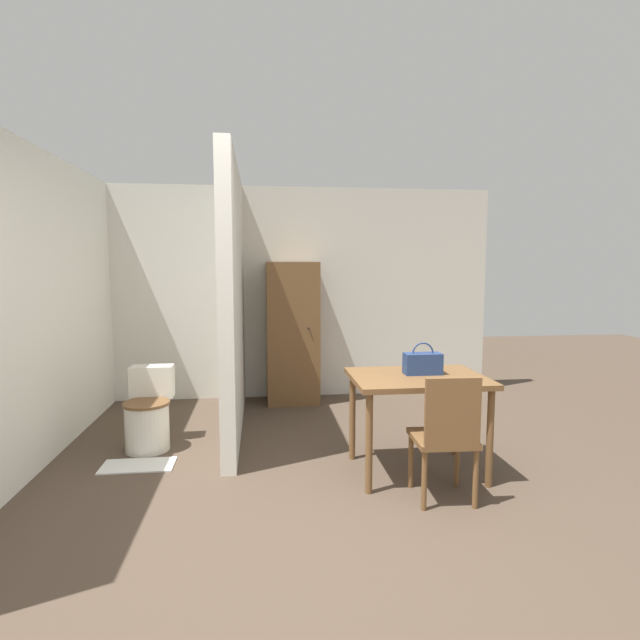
% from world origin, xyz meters
% --- Properties ---
extents(ground_plane, '(16.00, 16.00, 0.00)m').
position_xyz_m(ground_plane, '(0.00, 0.00, 0.00)').
color(ground_plane, '#4C3D30').
extents(wall_back, '(4.99, 0.12, 2.50)m').
position_xyz_m(wall_back, '(0.00, 3.46, 1.25)').
color(wall_back, silver).
rests_on(wall_back, ground_plane).
extents(wall_left, '(0.12, 4.40, 2.50)m').
position_xyz_m(wall_left, '(-2.05, 1.70, 1.25)').
color(wall_left, silver).
rests_on(wall_left, ground_plane).
extents(partition_wall, '(0.12, 2.29, 2.50)m').
position_xyz_m(partition_wall, '(-0.55, 2.26, 1.25)').
color(partition_wall, silver).
rests_on(partition_wall, ground_plane).
extents(dining_table, '(1.00, 0.75, 0.75)m').
position_xyz_m(dining_table, '(0.88, 1.03, 0.66)').
color(dining_table, brown).
rests_on(dining_table, ground_plane).
extents(wooden_chair, '(0.42, 0.42, 0.87)m').
position_xyz_m(wooden_chair, '(0.91, 0.53, 0.47)').
color(wooden_chair, brown).
rests_on(wooden_chair, ground_plane).
extents(toilet, '(0.39, 0.54, 0.68)m').
position_xyz_m(toilet, '(-1.27, 1.81, 0.29)').
color(toilet, silver).
rests_on(toilet, ground_plane).
extents(handbag, '(0.28, 0.13, 0.25)m').
position_xyz_m(handbag, '(0.93, 1.08, 0.84)').
color(handbag, navy).
rests_on(handbag, dining_table).
extents(wooden_cabinet, '(0.59, 0.50, 1.62)m').
position_xyz_m(wooden_cabinet, '(0.07, 3.14, 0.81)').
color(wooden_cabinet, brown).
rests_on(wooden_cabinet, ground_plane).
extents(bath_mat, '(0.56, 0.29, 0.01)m').
position_xyz_m(bath_mat, '(-1.27, 1.39, 0.01)').
color(bath_mat, silver).
rests_on(bath_mat, ground_plane).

